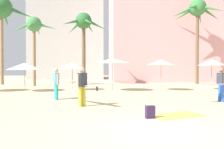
{
  "coord_description": "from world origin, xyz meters",
  "views": [
    {
      "loc": [
        -1.7,
        -5.84,
        1.6
      ],
      "look_at": [
        -0.82,
        5.99,
        1.36
      ],
      "focal_mm": 36.19,
      "sensor_mm": 36.0,
      "label": 1
    }
  ],
  "objects_px": {
    "palm_tree_far_left": "(2,11)",
    "palm_tree_center": "(34,29)",
    "cafe_umbrella_1": "(112,61)",
    "cafe_umbrella_3": "(161,62)",
    "palm_tree_right": "(84,26)",
    "backpack": "(150,112)",
    "cafe_umbrella_2": "(25,66)",
    "person_far_left": "(222,83)",
    "beach_towel": "(177,115)",
    "palm_tree_left": "(197,13)",
    "person_mid_left": "(56,82)",
    "person_far_right": "(82,85)",
    "cafe_umbrella_5": "(72,66)",
    "cafe_umbrella_0": "(212,63)"
  },
  "relations": [
    {
      "from": "cafe_umbrella_3",
      "to": "backpack",
      "type": "relative_size",
      "value": 5.7
    },
    {
      "from": "palm_tree_center",
      "to": "person_far_left",
      "type": "xyz_separation_m",
      "value": [
        12.39,
        -12.3,
        -4.79
      ]
    },
    {
      "from": "palm_tree_left",
      "to": "palm_tree_right",
      "type": "xyz_separation_m",
      "value": [
        -12.87,
        -1.74,
        -2.07
      ]
    },
    {
      "from": "beach_towel",
      "to": "cafe_umbrella_1",
      "type": "bearing_deg",
      "value": 99.48
    },
    {
      "from": "palm_tree_center",
      "to": "person_far_left",
      "type": "height_order",
      "value": "palm_tree_center"
    },
    {
      "from": "palm_tree_far_left",
      "to": "palm_tree_left",
      "type": "height_order",
      "value": "palm_tree_left"
    },
    {
      "from": "palm_tree_center",
      "to": "beach_towel",
      "type": "distance_m",
      "value": 18.69
    },
    {
      "from": "palm_tree_left",
      "to": "cafe_umbrella_2",
      "type": "distance_m",
      "value": 19.74
    },
    {
      "from": "palm_tree_far_left",
      "to": "person_far_left",
      "type": "xyz_separation_m",
      "value": [
        16.52,
        -14.82,
        -7.1
      ]
    },
    {
      "from": "palm_tree_center",
      "to": "backpack",
      "type": "bearing_deg",
      "value": -63.42
    },
    {
      "from": "cafe_umbrella_0",
      "to": "cafe_umbrella_2",
      "type": "xyz_separation_m",
      "value": [
        -14.41,
        0.14,
        -0.31
      ]
    },
    {
      "from": "cafe_umbrella_2",
      "to": "person_far_left",
      "type": "height_order",
      "value": "cafe_umbrella_2"
    },
    {
      "from": "person_mid_left",
      "to": "palm_tree_center",
      "type": "bearing_deg",
      "value": 82.95
    },
    {
      "from": "cafe_umbrella_3",
      "to": "palm_tree_far_left",
      "type": "bearing_deg",
      "value": 151.14
    },
    {
      "from": "backpack",
      "to": "palm_tree_center",
      "type": "bearing_deg",
      "value": 15.18
    },
    {
      "from": "person_far_left",
      "to": "cafe_umbrella_1",
      "type": "bearing_deg",
      "value": -62.21
    },
    {
      "from": "cafe_umbrella_0",
      "to": "backpack",
      "type": "height_order",
      "value": "cafe_umbrella_0"
    },
    {
      "from": "cafe_umbrella_3",
      "to": "beach_towel",
      "type": "relative_size",
      "value": 1.3
    },
    {
      "from": "palm_tree_far_left",
      "to": "palm_tree_right",
      "type": "height_order",
      "value": "palm_tree_far_left"
    },
    {
      "from": "palm_tree_center",
      "to": "beach_towel",
      "type": "height_order",
      "value": "palm_tree_center"
    },
    {
      "from": "palm_tree_right",
      "to": "cafe_umbrella_1",
      "type": "distance_m",
      "value": 7.85
    },
    {
      "from": "palm_tree_center",
      "to": "cafe_umbrella_1",
      "type": "height_order",
      "value": "palm_tree_center"
    },
    {
      "from": "palm_tree_left",
      "to": "palm_tree_right",
      "type": "relative_size",
      "value": 1.3
    },
    {
      "from": "palm_tree_left",
      "to": "person_far_left",
      "type": "relative_size",
      "value": 3.04
    },
    {
      "from": "cafe_umbrella_2",
      "to": "person_far_left",
      "type": "bearing_deg",
      "value": -29.42
    },
    {
      "from": "palm_tree_far_left",
      "to": "palm_tree_center",
      "type": "relative_size",
      "value": 1.39
    },
    {
      "from": "palm_tree_left",
      "to": "cafe_umbrella_1",
      "type": "bearing_deg",
      "value": -141.96
    },
    {
      "from": "palm_tree_center",
      "to": "backpack",
      "type": "xyz_separation_m",
      "value": [
        7.88,
        -15.75,
        -5.52
      ]
    },
    {
      "from": "palm_tree_center",
      "to": "cafe_umbrella_1",
      "type": "xyz_separation_m",
      "value": [
        7.36,
        -6.01,
        -3.42
      ]
    },
    {
      "from": "cafe_umbrella_5",
      "to": "palm_tree_right",
      "type": "bearing_deg",
      "value": 83.5
    },
    {
      "from": "palm_tree_left",
      "to": "person_far_right",
      "type": "height_order",
      "value": "palm_tree_left"
    },
    {
      "from": "palm_tree_right",
      "to": "backpack",
      "type": "height_order",
      "value": "palm_tree_right"
    },
    {
      "from": "palm_tree_far_left",
      "to": "backpack",
      "type": "relative_size",
      "value": 22.79
    },
    {
      "from": "cafe_umbrella_0",
      "to": "cafe_umbrella_2",
      "type": "relative_size",
      "value": 0.91
    },
    {
      "from": "palm_tree_right",
      "to": "cafe_umbrella_1",
      "type": "height_order",
      "value": "palm_tree_right"
    },
    {
      "from": "person_far_left",
      "to": "person_mid_left",
      "type": "distance_m",
      "value": 8.56
    },
    {
      "from": "cafe_umbrella_1",
      "to": "cafe_umbrella_3",
      "type": "xyz_separation_m",
      "value": [
        3.81,
        0.1,
        -0.12
      ]
    },
    {
      "from": "backpack",
      "to": "person_mid_left",
      "type": "relative_size",
      "value": 0.25
    },
    {
      "from": "palm_tree_right",
      "to": "backpack",
      "type": "relative_size",
      "value": 17.85
    },
    {
      "from": "person_far_right",
      "to": "cafe_umbrella_3",
      "type": "bearing_deg",
      "value": -83.58
    },
    {
      "from": "cafe_umbrella_3",
      "to": "person_mid_left",
      "type": "relative_size",
      "value": 1.41
    },
    {
      "from": "cafe_umbrella_0",
      "to": "person_mid_left",
      "type": "distance_m",
      "value": 12.31
    },
    {
      "from": "palm_tree_far_left",
      "to": "person_far_right",
      "type": "bearing_deg",
      "value": -58.24
    },
    {
      "from": "palm_tree_far_left",
      "to": "cafe_umbrella_0",
      "type": "distance_m",
      "value": 21.92
    },
    {
      "from": "palm_tree_center",
      "to": "cafe_umbrella_1",
      "type": "relative_size",
      "value": 2.52
    },
    {
      "from": "palm_tree_far_left",
      "to": "palm_tree_center",
      "type": "bearing_deg",
      "value": -31.44
    },
    {
      "from": "palm_tree_left",
      "to": "cafe_umbrella_5",
      "type": "xyz_separation_m",
      "value": [
        -13.5,
        -7.29,
        -6.22
      ]
    },
    {
      "from": "palm_tree_far_left",
      "to": "backpack",
      "type": "distance_m",
      "value": 23.22
    },
    {
      "from": "person_far_right",
      "to": "person_mid_left",
      "type": "bearing_deg",
      "value": -11.52
    },
    {
      "from": "palm_tree_left",
      "to": "beach_towel",
      "type": "distance_m",
      "value": 21.27
    }
  ]
}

